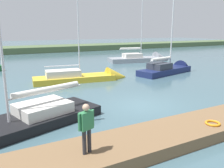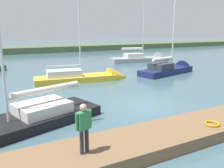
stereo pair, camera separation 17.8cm
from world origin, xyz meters
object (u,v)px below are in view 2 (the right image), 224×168
at_px(life_ring_buoy, 212,124).
at_px(person_on_dock, 84,125).
at_px(sailboat_outer_mooring, 173,70).
at_px(sailboat_behind_pier, 147,60).
at_px(sailboat_far_right, 90,78).

xyz_separation_m(life_ring_buoy, person_on_dock, (5.88, -0.33, 0.97)).
height_order(sailboat_outer_mooring, sailboat_behind_pier, sailboat_behind_pier).
distance_m(sailboat_outer_mooring, sailboat_behind_pier, 9.39).
bearing_deg(sailboat_far_right, person_on_dock, -105.46).
height_order(sailboat_far_right, person_on_dock, sailboat_far_right).
xyz_separation_m(sailboat_outer_mooring, sailboat_behind_pier, (-2.95, -8.91, -0.01)).
relative_size(life_ring_buoy, person_on_dock, 0.38).
bearing_deg(life_ring_buoy, sailboat_behind_pier, -119.31).
bearing_deg(sailboat_behind_pier, life_ring_buoy, -109.12).
bearing_deg(person_on_dock, sailboat_outer_mooring, 112.20).
height_order(life_ring_buoy, person_on_dock, person_on_dock).
relative_size(sailboat_far_right, person_on_dock, 5.49).
xyz_separation_m(sailboat_far_right, sailboat_behind_pier, (-12.76, -8.53, 0.04)).
distance_m(sailboat_far_right, sailboat_behind_pier, 15.34).
bearing_deg(sailboat_far_right, sailboat_behind_pier, 40.82).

